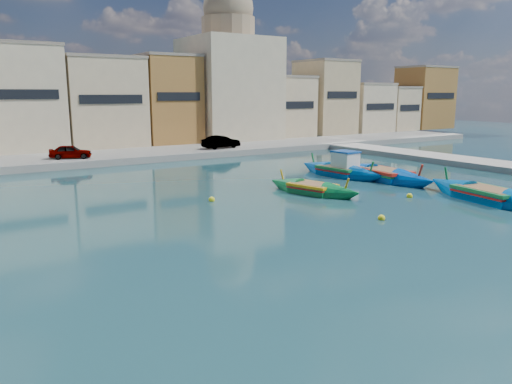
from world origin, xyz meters
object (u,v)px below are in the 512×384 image
object	(u,v)px
luzzu_green	(313,190)
luzzu_blue_cabin	(341,171)
luzzu_blue_south	(488,197)
luzzu_cyan_mid	(385,176)
church_block	(229,74)

from	to	relation	value
luzzu_green	luzzu_blue_cabin	bearing A→B (deg)	33.95
luzzu_blue_cabin	luzzu_green	bearing A→B (deg)	-146.05
luzzu_blue_cabin	luzzu_green	world-z (taller)	luzzu_blue_cabin
luzzu_blue_cabin	luzzu_green	xyz separation A→B (m)	(-6.01, -4.05, -0.13)
luzzu_blue_cabin	luzzu_blue_south	distance (m)	11.42
luzzu_cyan_mid	luzzu_green	world-z (taller)	luzzu_cyan_mid
church_block	luzzu_cyan_mid	world-z (taller)	church_block
church_block	luzzu_blue_cabin	xyz separation A→B (m)	(-5.40, -26.36, -8.05)
luzzu_blue_cabin	luzzu_cyan_mid	world-z (taller)	luzzu_blue_cabin
luzzu_blue_south	luzzu_green	bearing A→B (deg)	134.17
church_block	luzzu_blue_south	world-z (taller)	church_block
luzzu_green	luzzu_blue_south	size ratio (longest dim) A/B	0.74
church_block	luzzu_cyan_mid	bearing A→B (deg)	-97.63
church_block	luzzu_green	size ratio (longest dim) A/B	2.68
church_block	luzzu_green	xyz separation A→B (m)	(-11.41, -30.41, -8.17)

